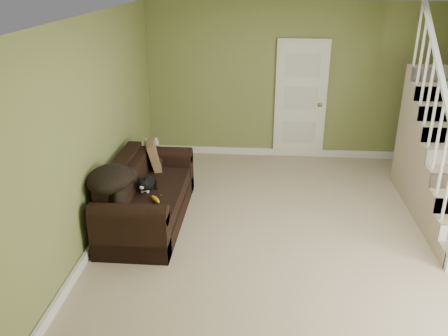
% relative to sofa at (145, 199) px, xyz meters
% --- Properties ---
extents(floor, '(5.00, 5.50, 0.01)m').
position_rel_sofa_xyz_m(floor, '(2.01, -0.23, -0.31)').
color(floor, tan).
rests_on(floor, ground).
extents(ceiling, '(5.00, 5.50, 0.01)m').
position_rel_sofa_xyz_m(ceiling, '(2.01, -0.23, 2.29)').
color(ceiling, white).
rests_on(ceiling, wall_back).
extents(wall_back, '(5.00, 0.04, 2.60)m').
position_rel_sofa_xyz_m(wall_back, '(2.01, 2.52, 0.99)').
color(wall_back, olive).
rests_on(wall_back, floor).
extents(wall_front, '(5.00, 0.04, 2.60)m').
position_rel_sofa_xyz_m(wall_front, '(2.01, -2.98, 0.99)').
color(wall_front, olive).
rests_on(wall_front, floor).
extents(wall_left, '(0.04, 5.50, 2.60)m').
position_rel_sofa_xyz_m(wall_left, '(-0.49, -0.23, 0.99)').
color(wall_left, olive).
rests_on(wall_left, floor).
extents(baseboard_back, '(5.00, 0.04, 0.12)m').
position_rel_sofa_xyz_m(baseboard_back, '(2.01, 2.49, -0.25)').
color(baseboard_back, white).
rests_on(baseboard_back, floor).
extents(baseboard_left, '(0.04, 5.50, 0.12)m').
position_rel_sofa_xyz_m(baseboard_left, '(-0.46, -0.23, -0.25)').
color(baseboard_left, white).
rests_on(baseboard_left, floor).
extents(door, '(0.86, 0.12, 2.02)m').
position_rel_sofa_xyz_m(door, '(2.12, 2.48, 0.70)').
color(door, white).
rests_on(door, floor).
extents(sofa, '(0.88, 2.04, 0.81)m').
position_rel_sofa_xyz_m(sofa, '(0.00, 0.00, 0.00)').
color(sofa, black).
rests_on(sofa, floor).
extents(side_table, '(0.58, 0.58, 0.79)m').
position_rel_sofa_xyz_m(side_table, '(-0.11, 1.01, -0.02)').
color(side_table, black).
rests_on(side_table, floor).
extents(cat, '(0.23, 0.48, 0.23)m').
position_rel_sofa_xyz_m(cat, '(0.03, -0.01, 0.22)').
color(cat, black).
rests_on(cat, sofa).
extents(banana, '(0.17, 0.21, 0.06)m').
position_rel_sofa_xyz_m(banana, '(0.21, -0.32, 0.16)').
color(banana, gold).
rests_on(banana, sofa).
extents(throw_pillow, '(0.29, 0.44, 0.42)m').
position_rel_sofa_xyz_m(throw_pillow, '(-0.03, 0.73, 0.30)').
color(throw_pillow, '#4E361F').
rests_on(throw_pillow, sofa).
extents(throw_blanket, '(0.60, 0.73, 0.27)m').
position_rel_sofa_xyz_m(throw_blanket, '(-0.25, -0.56, 0.53)').
color(throw_blanket, black).
rests_on(throw_blanket, sofa).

